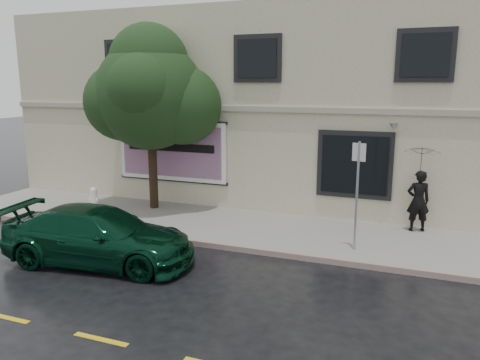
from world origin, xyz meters
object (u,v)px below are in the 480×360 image
(pedestrian, at_px, (418,201))
(street_tree, at_px, (150,95))
(fire_hydrant, at_px, (94,199))
(car, at_px, (99,236))

(pedestrian, relative_size, street_tree, 0.32)
(street_tree, height_order, fire_hydrant, street_tree)
(fire_hydrant, bearing_deg, car, -58.44)
(pedestrian, bearing_deg, street_tree, -14.35)
(car, relative_size, street_tree, 0.85)
(pedestrian, height_order, fire_hydrant, pedestrian)
(fire_hydrant, bearing_deg, street_tree, 26.91)
(car, bearing_deg, street_tree, 8.16)
(car, distance_m, pedestrian, 8.99)
(car, height_order, fire_hydrant, car)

